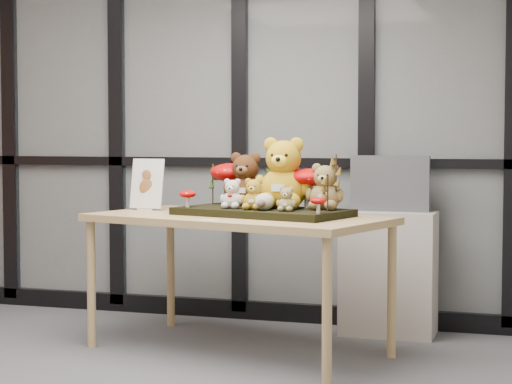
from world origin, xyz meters
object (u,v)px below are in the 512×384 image
(bear_pooh_yellow, at_px, (284,169))
(mushroom_back_right, at_px, (309,186))
(bear_small_yellow, at_px, (254,192))
(monitor, at_px, (390,184))
(bear_white_bow, at_px, (232,192))
(mushroom_front_right, at_px, (318,204))
(mushroom_front_left, at_px, (187,198))
(cabinet, at_px, (389,273))
(diorama_tray, at_px, (262,212))
(bear_beige_small, at_px, (287,198))
(sign_holder, at_px, (147,186))
(mushroom_back_left, at_px, (231,181))
(display_table, at_px, (238,227))
(plush_cream_hedgehog, at_px, (264,201))
(bear_brown_medium, at_px, (246,176))
(bear_tan_back, at_px, (325,184))

(bear_pooh_yellow, relative_size, mushroom_back_right, 1.76)
(bear_small_yellow, height_order, monitor, monitor)
(bear_white_bow, bearing_deg, mushroom_front_right, -2.91)
(bear_pooh_yellow, relative_size, bear_white_bow, 2.38)
(mushroom_front_left, bearing_deg, cabinet, 36.10)
(bear_white_bow, bearing_deg, diorama_tray, 37.48)
(bear_beige_small, distance_m, mushroom_front_left, 0.63)
(sign_holder, bearing_deg, mushroom_back_left, 16.59)
(display_table, xyz_separation_m, bear_white_bow, (-0.02, -0.04, 0.20))
(bear_beige_small, bearing_deg, diorama_tray, 155.51)
(bear_small_yellow, bearing_deg, sign_holder, 175.35)
(bear_small_yellow, relative_size, bear_beige_small, 1.31)
(diorama_tray, bearing_deg, monitor, 66.64)
(bear_white_bow, distance_m, mushroom_front_right, 0.57)
(monitor, bearing_deg, bear_pooh_yellow, -125.70)
(bear_white_bow, xyz_separation_m, plush_cream_hedgehog, (0.21, -0.08, -0.04))
(display_table, xyz_separation_m, monitor, (0.73, 0.75, 0.22))
(bear_pooh_yellow, xyz_separation_m, bear_brown_medium, (-0.26, 0.11, -0.05))
(bear_brown_medium, distance_m, bear_tan_back, 0.53)
(bear_tan_back, bearing_deg, bear_brown_medium, 179.91)
(mushroom_front_left, bearing_deg, mushroom_back_left, 63.09)
(bear_brown_medium, bearing_deg, mushroom_back_right, 4.31)
(bear_small_yellow, xyz_separation_m, bear_white_bow, (-0.14, 0.05, -0.00))
(mushroom_front_right, height_order, cabinet, mushroom_front_right)
(diorama_tray, bearing_deg, bear_beige_small, -24.49)
(display_table, xyz_separation_m, bear_beige_small, (0.32, -0.13, 0.18))
(diorama_tray, xyz_separation_m, bear_small_yellow, (-0.01, -0.11, 0.12))
(bear_tan_back, bearing_deg, cabinet, 87.04)
(bear_beige_small, xyz_separation_m, mushroom_front_right, (0.20, -0.09, -0.03))
(diorama_tray, distance_m, bear_pooh_yellow, 0.27)
(bear_brown_medium, relative_size, mushroom_back_left, 1.26)
(bear_pooh_yellow, xyz_separation_m, mushroom_back_left, (-0.39, 0.21, -0.08))
(mushroom_front_right, xyz_separation_m, monitor, (0.21, 0.97, 0.07))
(bear_pooh_yellow, xyz_separation_m, plush_cream_hedgehog, (-0.06, -0.19, -0.17))
(bear_white_bow, relative_size, mushroom_back_right, 0.74)
(bear_beige_small, bearing_deg, cabinet, 80.69)
(bear_beige_small, relative_size, mushroom_front_left, 1.37)
(diorama_tray, relative_size, sign_holder, 3.08)
(display_table, distance_m, bear_pooh_yellow, 0.41)
(bear_tan_back, xyz_separation_m, monitor, (0.24, 0.71, -0.03))
(bear_pooh_yellow, distance_m, cabinet, 1.05)
(cabinet, bearing_deg, mushroom_back_left, -152.99)
(display_table, distance_m, diorama_tray, 0.16)
(bear_beige_small, relative_size, mushroom_back_right, 0.59)
(mushroom_back_left, bearing_deg, bear_beige_small, -42.15)
(bear_tan_back, height_order, mushroom_back_left, bear_tan_back)
(mushroom_back_right, height_order, monitor, monitor)
(bear_pooh_yellow, relative_size, sign_holder, 1.41)
(plush_cream_hedgehog, relative_size, mushroom_back_right, 0.42)
(plush_cream_hedgehog, distance_m, sign_holder, 0.90)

